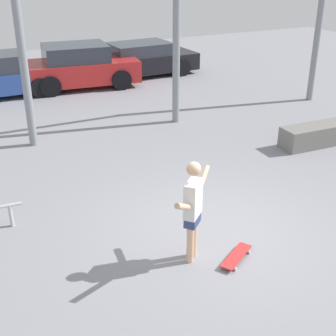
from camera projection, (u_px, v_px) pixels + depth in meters
name	position (u px, v px, depth m)	size (l,w,h in m)	color
ground_plane	(215.00, 231.00, 8.19)	(36.00, 36.00, 0.00)	gray
skateboarder	(193.00, 207.00, 7.06)	(1.11, 1.01, 1.69)	#DBAD89
skateboard	(236.00, 256.00, 7.41)	(0.77, 0.59, 0.08)	red
grind_box	(326.00, 133.00, 11.82)	(2.49, 0.61, 0.52)	slate
parked_car_red	(80.00, 67.00, 16.54)	(4.10, 2.32, 1.50)	red
parked_car_black	(143.00, 59.00, 18.13)	(4.17, 1.99, 1.27)	black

